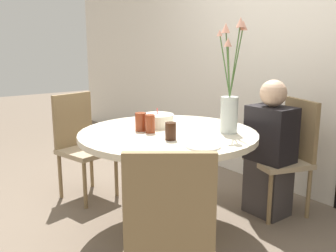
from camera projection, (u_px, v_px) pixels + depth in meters
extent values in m
plane|color=#6B5B4C|center=(168.00, 228.00, 2.72)|extent=(16.00, 16.00, 0.00)
cube|color=silver|center=(291.00, 45.00, 3.22)|extent=(8.00, 0.05, 2.60)
cylinder|color=beige|center=(168.00, 135.00, 2.57)|extent=(1.22, 1.22, 0.04)
cylinder|color=#4C4742|center=(168.00, 182.00, 2.64)|extent=(0.13, 0.13, 0.65)
cylinder|color=#4C4742|center=(168.00, 226.00, 2.72)|extent=(0.49, 0.49, 0.03)
cube|color=#9E896B|center=(278.00, 162.00, 2.90)|extent=(0.51, 0.51, 0.04)
cube|color=olive|center=(300.00, 129.00, 2.90)|extent=(0.37, 0.16, 0.46)
cylinder|color=olive|center=(246.00, 183.00, 3.06)|extent=(0.03, 0.03, 0.39)
cylinder|color=olive|center=(270.00, 199.00, 2.74)|extent=(0.03, 0.03, 0.39)
cylinder|color=olive|center=(282.00, 179.00, 3.16)|extent=(0.03, 0.03, 0.39)
cylinder|color=olive|center=(309.00, 194.00, 2.84)|extent=(0.03, 0.03, 0.39)
cube|color=#9E896B|center=(87.00, 151.00, 3.19)|extent=(0.48, 0.48, 0.04)
cube|color=olive|center=(73.00, 120.00, 3.25)|extent=(0.12, 0.38, 0.46)
cylinder|color=olive|center=(85.00, 185.00, 3.01)|extent=(0.03, 0.03, 0.39)
cylinder|color=olive|center=(116.00, 174.00, 3.26)|extent=(0.03, 0.03, 0.39)
cylinder|color=olive|center=(60.00, 176.00, 3.22)|extent=(0.03, 0.03, 0.39)
cylinder|color=olive|center=(92.00, 166.00, 3.47)|extent=(0.03, 0.03, 0.39)
cube|color=#9E896B|center=(169.00, 240.00, 1.75)|extent=(0.56, 0.56, 0.04)
cube|color=olive|center=(170.00, 206.00, 1.52)|extent=(0.26, 0.33, 0.46)
cylinder|color=white|center=(157.00, 120.00, 2.72)|extent=(0.24, 0.24, 0.09)
cylinder|color=#E54C4C|center=(157.00, 111.00, 2.70)|extent=(0.01, 0.01, 0.04)
cylinder|color=silver|center=(229.00, 115.00, 2.51)|extent=(0.12, 0.12, 0.25)
cylinder|color=#4C7538|center=(235.00, 60.00, 2.42)|extent=(0.06, 0.03, 0.48)
cone|color=#E0997F|center=(241.00, 22.00, 2.35)|extent=(0.06, 0.06, 0.07)
cylinder|color=#4C7538|center=(229.00, 70.00, 2.43)|extent=(0.01, 0.04, 0.36)
cone|color=#E0997F|center=(228.00, 42.00, 2.38)|extent=(0.05, 0.05, 0.06)
cylinder|color=#4C7538|center=(236.00, 62.00, 2.43)|extent=(0.05, 0.06, 0.46)
cone|color=#E0997F|center=(243.00, 25.00, 2.38)|extent=(0.05, 0.05, 0.06)
cylinder|color=#4C7538|center=(225.00, 65.00, 2.45)|extent=(0.07, 0.06, 0.41)
cone|color=#E0997F|center=(220.00, 33.00, 2.41)|extent=(0.04, 0.04, 0.04)
cylinder|color=#4C7538|center=(228.00, 63.00, 2.45)|extent=(0.06, 0.01, 0.45)
cone|color=#E0997F|center=(226.00, 28.00, 2.43)|extent=(0.06, 0.06, 0.06)
cylinder|color=silver|center=(203.00, 146.00, 2.18)|extent=(0.20, 0.20, 0.01)
cylinder|color=maroon|center=(141.00, 122.00, 2.58)|extent=(0.08, 0.08, 0.13)
cylinder|color=#33190C|center=(171.00, 131.00, 2.34)|extent=(0.07, 0.07, 0.11)
cylinder|color=maroon|center=(150.00, 124.00, 2.53)|extent=(0.07, 0.07, 0.12)
cube|color=#383333|center=(268.00, 187.00, 2.92)|extent=(0.31, 0.24, 0.43)
cube|color=black|center=(271.00, 134.00, 2.83)|extent=(0.34, 0.24, 0.42)
sphere|color=#D1A889|center=(273.00, 93.00, 2.76)|extent=(0.20, 0.20, 0.20)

